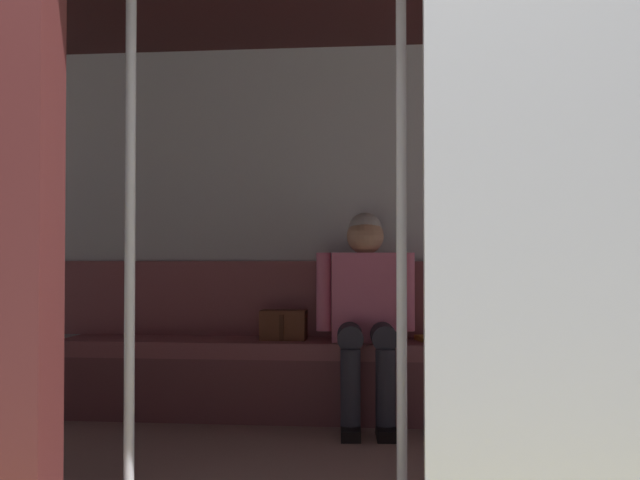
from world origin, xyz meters
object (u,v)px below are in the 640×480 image
at_px(grab_pole_door, 130,208).
at_px(grab_pole_far, 401,209).
at_px(handbag, 283,325).
at_px(book, 432,339).
at_px(train_car, 280,115).
at_px(person_seated, 366,303).
at_px(bench_seat, 322,360).

bearing_deg(grab_pole_door, grab_pole_far, -171.96).
bearing_deg(handbag, grab_pole_far, 110.99).
bearing_deg(grab_pole_far, book, -95.37).
height_order(handbag, book, handbag).
distance_m(handbag, book, 0.85).
distance_m(train_car, grab_pole_far, 0.96).
xyz_separation_m(person_seated, book, (-0.37, -0.11, -0.21)).
bearing_deg(bench_seat, train_car, 86.13).
bearing_deg(book, bench_seat, -10.48).
bearing_deg(person_seated, book, -163.07).
distance_m(book, grab_pole_far, 1.90).
xyz_separation_m(bench_seat, grab_pole_door, (0.45, 1.86, 0.74)).
bearing_deg(grab_pole_far, train_car, -51.78).
bearing_deg(bench_seat, book, -174.45).
bearing_deg(train_car, grab_pole_far, 128.22).
distance_m(person_seated, book, 0.44).
bearing_deg(grab_pole_door, book, -119.27).
xyz_separation_m(train_car, bench_seat, (-0.07, -1.06, -1.20)).
bearing_deg(bench_seat, grab_pole_far, 104.69).
xyz_separation_m(person_seated, handbag, (0.48, -0.09, -0.14)).
relative_size(bench_seat, grab_pole_far, 1.39).
height_order(bench_seat, grab_pole_door, grab_pole_door).
bearing_deg(person_seated, grab_pole_door, 68.68).
height_order(handbag, grab_pole_far, grab_pole_far).
bearing_deg(handbag, grab_pole_door, 83.17).
height_order(person_seated, handbag, person_seated).
relative_size(person_seated, book, 5.35).
relative_size(book, grab_pole_door, 0.10).
height_order(person_seated, book, person_seated).
bearing_deg(book, grab_pole_door, 44.70).
bearing_deg(handbag, train_car, 97.95).
bearing_deg(grab_pole_far, handbag, -69.01).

